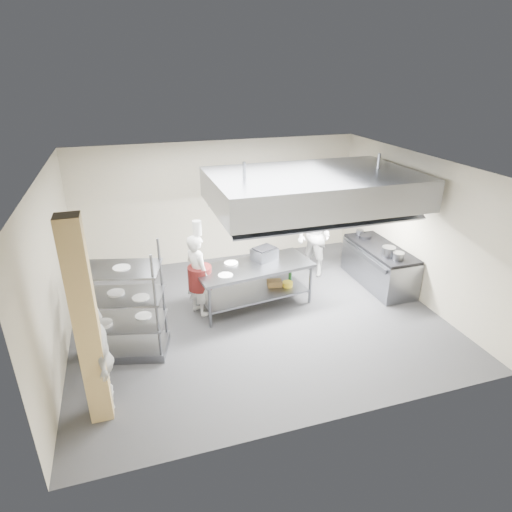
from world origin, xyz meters
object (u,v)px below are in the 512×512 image
object	(u,v)px
cooking_range	(379,266)
chef_line	(314,236)
griddle	(264,254)
island	(254,285)
pass_rack	(123,302)
stockpot	(388,251)
chef_plating	(98,357)
chef_head	(198,275)

from	to	relation	value
cooking_range	chef_line	world-z (taller)	chef_line
cooking_range	griddle	world-z (taller)	griddle
island	cooking_range	bearing A→B (deg)	-5.67
island	griddle	size ratio (longest dim) A/B	4.91
pass_rack	island	bearing A→B (deg)	33.23
griddle	stockpot	bearing A→B (deg)	-37.04
island	stockpot	size ratio (longest dim) A/B	8.19
chef_line	chef_plating	xyz separation A→B (m)	(-4.73, -3.12, -0.12)
chef_head	griddle	bearing A→B (deg)	-106.86
island	cooking_range	xyz separation A→B (m)	(3.00, 0.09, -0.04)
pass_rack	chef_head	size ratio (longest dim) A/B	1.17
chef_line	stockpot	distance (m)	1.77
cooking_range	chef_plating	bearing A→B (deg)	-159.77
griddle	stockpot	size ratio (longest dim) A/B	1.67
cooking_range	griddle	size ratio (longest dim) A/B	4.16
cooking_range	chef_line	distance (m)	1.62
stockpot	cooking_range	bearing A→B (deg)	74.21
chef_head	stockpot	size ratio (longest dim) A/B	5.85
island	pass_rack	distance (m)	2.75
cooking_range	chef_line	xyz separation A→B (m)	(-1.21, 0.93, 0.53)
island	stockpot	xyz separation A→B (m)	(2.87, -0.37, 0.54)
island	pass_rack	size ratio (longest dim) A/B	1.20
pass_rack	cooking_range	xyz separation A→B (m)	(5.55, 0.97, -0.57)
chef_head	chef_plating	bearing A→B (deg)	115.77
island	chef_line	xyz separation A→B (m)	(1.79, 1.03, 0.49)
chef_line	stockpot	world-z (taller)	chef_line
chef_line	griddle	xyz separation A→B (m)	(-1.49, -0.79, 0.08)
island	chef_head	bearing A→B (deg)	170.10
pass_rack	cooking_range	world-z (taller)	pass_rack
cooking_range	griddle	xyz separation A→B (m)	(-2.70, 0.14, 0.61)
pass_rack	stockpot	size ratio (longest dim) A/B	6.85
pass_rack	cooking_range	distance (m)	5.66
chef_line	griddle	distance (m)	1.69
island	stockpot	distance (m)	2.94
chef_plating	stockpot	size ratio (longest dim) A/B	5.77
pass_rack	chef_head	world-z (taller)	pass_rack
cooking_range	chef_head	size ratio (longest dim) A/B	1.19
chef_head	stockpot	xyz separation A→B (m)	(4.00, -0.42, 0.16)
chef_line	griddle	size ratio (longest dim) A/B	3.95
cooking_range	chef_plating	xyz separation A→B (m)	(-5.94, -2.19, 0.41)
pass_rack	stockpot	distance (m)	5.44
chef_line	pass_rack	bearing A→B (deg)	-88.59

